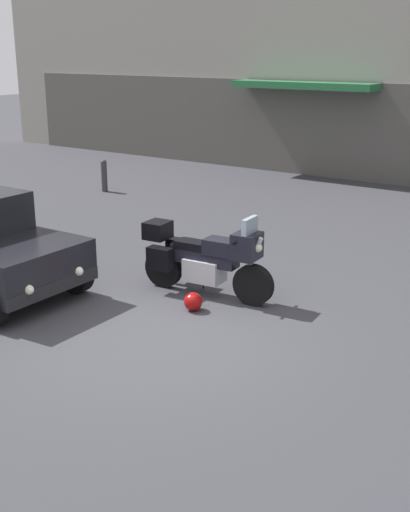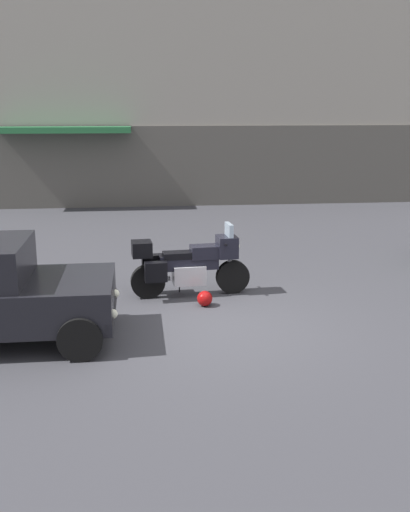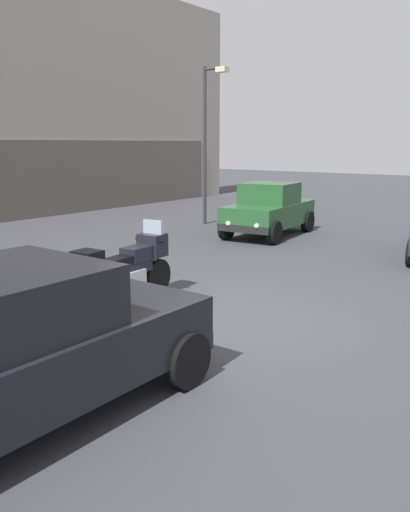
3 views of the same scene
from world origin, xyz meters
TOP-DOWN VIEW (x-y plane):
  - ground_plane at (0.00, 0.00)m, footprint 80.00×80.00m
  - building_facade_rear at (-0.00, 13.11)m, footprint 33.37×3.40m
  - motorcycle at (-0.27, 1.58)m, footprint 2.26×0.82m
  - helmet at (-0.03, 0.94)m, footprint 0.28×0.28m

SIDE VIEW (x-z plane):
  - ground_plane at x=0.00m, z-range 0.00..0.00m
  - helmet at x=-0.03m, z-range 0.00..0.28m
  - motorcycle at x=-0.27m, z-range -0.06..1.30m
  - building_facade_rear at x=0.00m, z-range -0.05..8.99m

